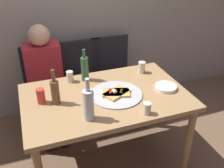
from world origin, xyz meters
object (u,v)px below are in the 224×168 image
pizza_tray (116,94)px  wine_bottle (85,68)px  soda_can (41,96)px  water_bottle (55,91)px  guest_in_sweater (46,78)px  wine_glass (147,108)px  chair_right (113,71)px  chair_left (45,83)px  chair_middle (85,76)px  plate_stack (166,87)px  dining_table (106,104)px  tumbler_near (70,77)px  tumbler_far (142,67)px  pizza_slice_extra (116,93)px  beer_bottle (88,104)px  pizza_slice_last (116,92)px

pizza_tray → wine_bottle: bearing=116.7°
wine_bottle → soda_can: size_ratio=2.41×
water_bottle → guest_in_sweater: size_ratio=0.25×
wine_glass → chair_right: (0.17, 1.17, -0.29)m
chair_left → chair_middle: size_ratio=1.00×
water_bottle → plate_stack: water_bottle is taller
wine_bottle → soda_can: bearing=-149.6°
plate_stack → chair_right: (-0.15, 0.91, -0.26)m
guest_in_sweater → soda_can: bearing=81.2°
dining_table → tumbler_near: 0.42m
water_bottle → tumbler_far: size_ratio=2.66×
wine_bottle → soda_can: 0.49m
tumbler_near → chair_right: (0.60, 0.50, -0.29)m
pizza_slice_extra → wine_glass: wine_glass is taller
beer_bottle → chair_right: size_ratio=0.36×
tumbler_near → plate_stack: (0.74, -0.40, -0.03)m
beer_bottle → chair_right: beer_bottle is taller
beer_bottle → tumbler_far: bearing=38.4°
beer_bottle → guest_in_sweater: guest_in_sweater is taller
water_bottle → wine_glass: size_ratio=3.16×
beer_bottle → chair_left: bearing=100.4°
chair_middle → pizza_slice_last: bearing=93.2°
wine_bottle → tumbler_far: bearing=-4.6°
dining_table → wine_glass: 0.42m
pizza_tray → chair_right: chair_right is taller
beer_bottle → wine_glass: 0.43m
dining_table → beer_bottle: 0.40m
chair_middle → water_bottle: bearing=62.0°
pizza_slice_last → pizza_slice_extra: (0.00, -0.01, 0.00)m
pizza_slice_last → water_bottle: (-0.48, 0.05, 0.08)m
water_bottle → guest_in_sweater: bearing=91.1°
pizza_slice_last → wine_glass: size_ratio=2.74×
tumbler_far → chair_right: size_ratio=0.12×
tumbler_near → chair_left: size_ratio=0.11×
tumbler_far → wine_bottle: bearing=175.4°
pizza_slice_last → water_bottle: 0.49m
tumbler_near → guest_in_sweater: bearing=118.0°
chair_left → guest_in_sweater: bearing=90.0°
pizza_slice_last → tumbler_far: bearing=38.2°
dining_table → chair_right: (0.37, 0.83, -0.15)m
water_bottle → chair_right: water_bottle is taller
dining_table → water_bottle: 0.45m
dining_table → tumbler_far: 0.54m
plate_stack → chair_middle: chair_middle is taller
wine_glass → plate_stack: wine_glass is taller
water_bottle → chair_middle: size_ratio=0.32×
wine_bottle → wine_glass: bearing=-66.2°
dining_table → wine_bottle: wine_bottle is taller
tumbler_far → pizza_slice_extra: bearing=-141.0°
tumbler_far → wine_glass: size_ratio=1.19×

